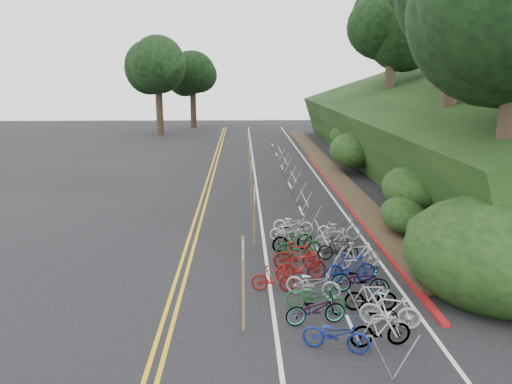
% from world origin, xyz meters
% --- Properties ---
extents(ground, '(120.00, 120.00, 0.00)m').
position_xyz_m(ground, '(0.00, 0.00, 0.00)').
color(ground, black).
rests_on(ground, ground).
extents(road_markings, '(7.47, 80.00, 0.01)m').
position_xyz_m(road_markings, '(0.63, 10.10, 0.00)').
color(road_markings, gold).
rests_on(road_markings, ground).
extents(red_curb, '(0.25, 28.00, 0.10)m').
position_xyz_m(red_curb, '(5.70, 12.00, 0.05)').
color(red_curb, maroon).
rests_on(red_curb, ground).
extents(embankment, '(14.30, 48.14, 9.11)m').
position_xyz_m(embankment, '(12.96, 19.04, 2.57)').
color(embankment, black).
rests_on(embankment, ground).
extents(tree_cluster, '(32.00, 53.67, 17.58)m').
position_xyz_m(tree_cluster, '(9.76, 22.04, 10.99)').
color(tree_cluster, '#2D2319').
rests_on(tree_cluster, ground).
extents(bike_rack_front, '(1.13, 2.59, 1.16)m').
position_xyz_m(bike_rack_front, '(3.51, -3.14, 0.83)').
color(bike_rack_front, gray).
rests_on(bike_rack_front, ground).
extents(bike_racks_rest, '(1.14, 23.00, 1.17)m').
position_xyz_m(bike_racks_rest, '(3.00, 13.00, 0.85)').
color(bike_racks_rest, gray).
rests_on(bike_racks_rest, ground).
extents(signpost_near, '(0.08, 0.40, 2.69)m').
position_xyz_m(signpost_near, '(0.12, -1.97, 1.53)').
color(signpost_near, brown).
rests_on(signpost_near, ground).
extents(signposts_rest, '(0.08, 18.40, 2.50)m').
position_xyz_m(signposts_rest, '(0.60, 14.00, 1.43)').
color(signposts_rest, brown).
rests_on(signposts_rest, ground).
extents(bike_front, '(0.55, 1.47, 0.86)m').
position_xyz_m(bike_front, '(1.10, 0.51, 0.43)').
color(bike_front, maroon).
rests_on(bike_front, ground).
extents(bike_valet, '(3.00, 11.21, 1.07)m').
position_xyz_m(bike_valet, '(2.95, 1.51, 0.48)').
color(bike_valet, navy).
rests_on(bike_valet, ground).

